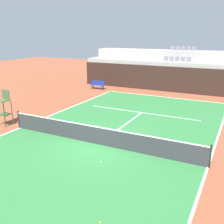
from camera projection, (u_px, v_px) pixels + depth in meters
The scene contains 17 objects.
ground_plane at pixel (98, 144), 13.66m from camera, with size 80.00×80.00×0.00m, color brown.
court_surface at pixel (98, 144), 13.66m from camera, with size 11.00×24.00×0.01m, color #2D7238.
baseline_far at pixel (164, 97), 23.86m from camera, with size 11.00×0.10×0.00m, color white.
sideline_left at pixel (20, 128), 16.04m from camera, with size 0.10×24.00×0.00m, color white.
sideline_right at pixel (208, 167), 11.28m from camera, with size 0.10×24.00×0.00m, color white.
service_line_far at pixel (142, 113), 19.12m from camera, with size 8.26×0.10×0.00m, color white.
centre_service_line at pixel (123, 126), 16.39m from camera, with size 0.10×6.40×0.00m, color white.
back_wall at pixel (172, 79), 25.71m from camera, with size 19.44×0.30×2.45m, color black.
stands_tier_lower at pixel (176, 75), 26.80m from camera, with size 19.44×2.40×2.86m, color #9E9E99.
stands_tier_upper at pixel (181, 68), 28.72m from camera, with size 19.44×2.40×3.79m, color #9E9E99.
seating_row_lower at pixel (177, 60), 26.44m from camera, with size 2.72×0.44×0.44m.
seating_row_upper at pixel (183, 49), 28.22m from camera, with size 2.72×0.44×0.44m.
tennis_net at pixel (97, 135), 13.52m from camera, with size 11.08×0.08×1.07m.
umpire_chair at pixel (4, 107), 16.30m from camera, with size 0.76×0.66×2.20m.
player_bench at pixel (98, 84), 27.20m from camera, with size 1.50×0.40×0.85m.
tennis_ball_0 at pixel (100, 222), 7.95m from camera, with size 0.07×0.07×0.07m, color #CCE033.
tennis_ball_2 at pixel (101, 162), 11.68m from camera, with size 0.07×0.07×0.07m, color #CCE033.
Camera 1 is at (6.41, -10.89, 5.51)m, focal length 42.26 mm.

